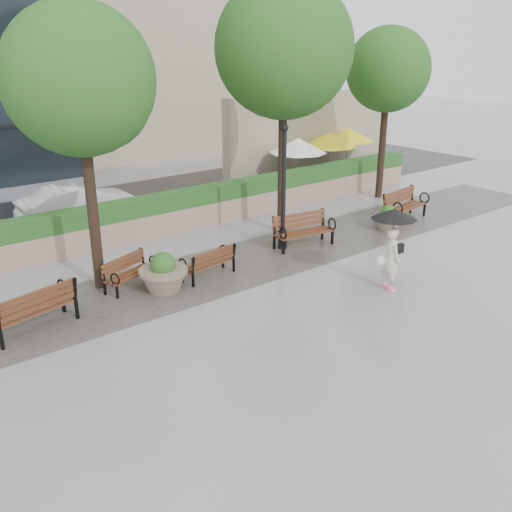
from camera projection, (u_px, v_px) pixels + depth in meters
ground at (312, 297)px, 14.73m from camera, size 100.00×100.00×0.00m
cobble_strip at (242, 263)px, 16.93m from camera, size 28.00×3.20×0.01m
hedge_wall at (172, 212)px, 19.62m from camera, size 24.00×0.80×1.35m
cafe_wall at (312, 136)px, 26.88m from camera, size 10.00×0.60×4.00m
cafe_hedge at (337, 178)px, 25.53m from camera, size 8.00×0.50×0.90m
asphalt_street at (121, 206)px, 22.78m from camera, size 40.00×7.00×0.00m
bench_0 at (34, 318)px, 12.92m from camera, size 2.09×1.20×1.06m
bench_1 at (130, 278)px, 15.23m from camera, size 1.67×1.12×0.84m
bench_2 at (209, 269)px, 15.86m from camera, size 1.67×0.85×0.86m
bench_3 at (303, 237)px, 18.20m from camera, size 2.07×1.08×1.06m
bench_4 at (405, 211)px, 20.96m from camera, size 2.11×1.07×1.09m
planter_left at (164, 276)px, 14.93m from camera, size 1.28×1.28×1.08m
planter_right at (388, 220)px, 19.84m from camera, size 1.06×1.06×0.89m
lamppost at (283, 196)px, 17.56m from camera, size 0.28×0.28×3.91m
tree_0 at (84, 85)px, 13.63m from camera, size 3.69×3.64×7.16m
tree_1 at (286, 54)px, 17.86m from camera, size 4.35×4.35×8.15m
tree_2 at (389, 73)px, 22.52m from camera, size 3.40×3.30×6.80m
patio_umb_white at (298, 146)px, 24.34m from camera, size 2.50×2.50×2.30m
patio_umb_yellow_a at (330, 140)px, 25.81m from camera, size 2.50×2.50×2.30m
patio_umb_yellow_b at (348, 135)px, 27.21m from camera, size 2.50×2.50×2.30m
car_right at (78, 204)px, 20.58m from camera, size 4.23×1.57×1.38m
pedestrian at (392, 241)px, 14.76m from camera, size 1.19×1.19×2.18m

